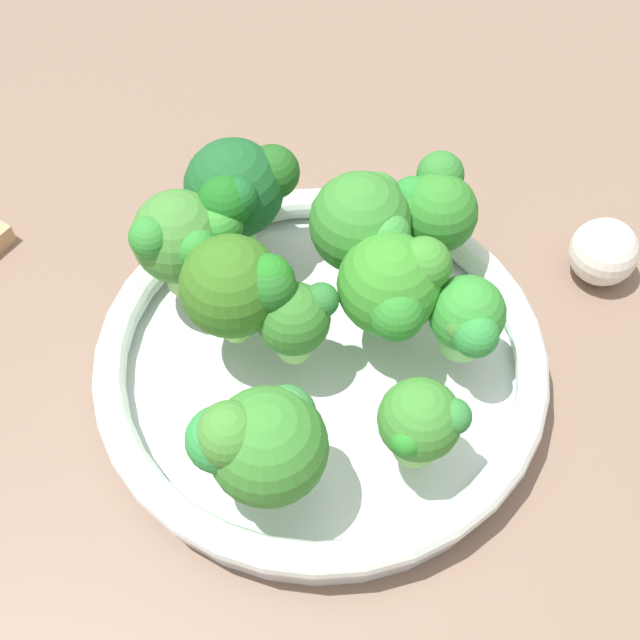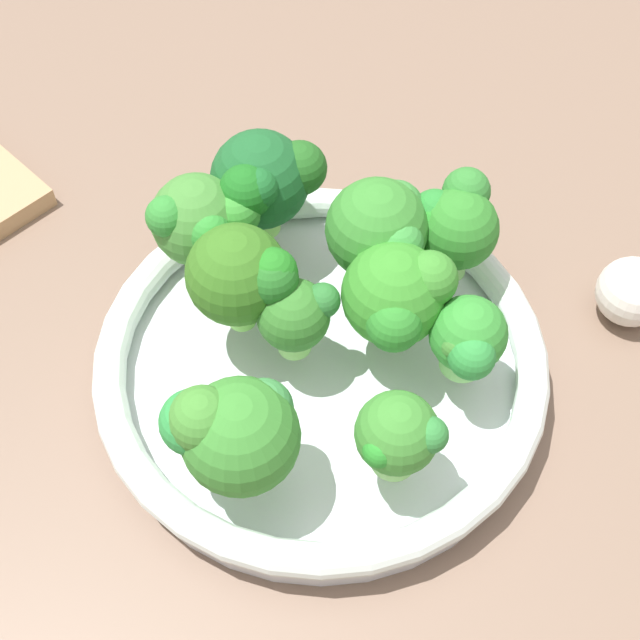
% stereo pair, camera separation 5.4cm
% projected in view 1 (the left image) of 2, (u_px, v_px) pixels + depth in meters
% --- Properties ---
extents(ground_plane, '(1.30, 1.30, 0.03)m').
position_uv_depth(ground_plane, '(319.00, 437.00, 0.58)').
color(ground_plane, '#7D6352').
extents(bowl, '(0.29, 0.29, 0.04)m').
position_uv_depth(bowl, '(320.00, 364.00, 0.58)').
color(bowl, silver).
rests_on(bowl, ground_plane).
extents(broccoli_floret_0, '(0.05, 0.05, 0.06)m').
position_uv_depth(broccoli_floret_0, '(421.00, 422.00, 0.49)').
color(broccoli_floret_0, '#83C261').
rests_on(broccoli_floret_0, bowl).
extents(broccoli_floret_1, '(0.08, 0.08, 0.08)m').
position_uv_depth(broccoli_floret_1, '(238.00, 190.00, 0.58)').
color(broccoli_floret_1, '#96D765').
rests_on(broccoli_floret_1, bowl).
extents(broccoli_floret_2, '(0.06, 0.05, 0.06)m').
position_uv_depth(broccoli_floret_2, '(467.00, 319.00, 0.54)').
color(broccoli_floret_2, '#82CD6A').
rests_on(broccoli_floret_2, bowl).
extents(broccoli_floret_3, '(0.06, 0.06, 0.07)m').
position_uv_depth(broccoli_floret_3, '(432.00, 207.00, 0.57)').
color(broccoli_floret_3, '#7ABB5E').
rests_on(broccoli_floret_3, bowl).
extents(broccoli_floret_4, '(0.06, 0.07, 0.08)m').
position_uv_depth(broccoli_floret_4, '(239.00, 286.00, 0.53)').
color(broccoli_floret_4, '#82D157').
rests_on(broccoli_floret_4, bowl).
extents(broccoli_floret_5, '(0.06, 0.07, 0.08)m').
position_uv_depth(broccoli_floret_5, '(183.00, 238.00, 0.56)').
color(broccoli_floret_5, '#9CCB66').
rests_on(broccoli_floret_5, bowl).
extents(broccoli_floret_6, '(0.07, 0.08, 0.07)m').
position_uv_depth(broccoli_floret_6, '(260.00, 443.00, 0.48)').
color(broccoli_floret_6, '#82C96B').
rests_on(broccoli_floret_6, bowl).
extents(broccoli_floret_7, '(0.05, 0.05, 0.06)m').
position_uv_depth(broccoli_floret_7, '(293.00, 317.00, 0.54)').
color(broccoli_floret_7, '#7FC25C').
rests_on(broccoli_floret_7, bowl).
extents(broccoli_floret_8, '(0.07, 0.07, 0.07)m').
position_uv_depth(broccoli_floret_8, '(394.00, 286.00, 0.54)').
color(broccoli_floret_8, '#97D76C').
rests_on(broccoli_floret_8, bowl).
extents(broccoli_floret_9, '(0.07, 0.07, 0.08)m').
position_uv_depth(broccoli_floret_9, '(364.00, 222.00, 0.56)').
color(broccoli_floret_9, '#87D05C').
rests_on(broccoli_floret_9, bowl).
extents(garlic_bulb, '(0.05, 0.05, 0.05)m').
position_uv_depth(garlic_bulb, '(604.00, 252.00, 0.63)').
color(garlic_bulb, silver).
rests_on(garlic_bulb, ground_plane).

